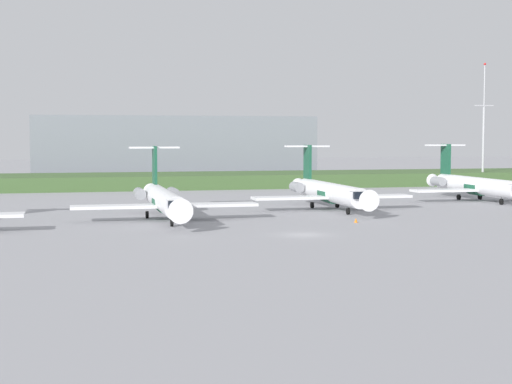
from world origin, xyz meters
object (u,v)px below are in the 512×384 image
at_px(safety_cone_front_marker, 356,220).
at_px(regional_jet_third, 164,199).
at_px(regional_jet_fourth, 329,191).
at_px(regional_jet_fifth, 475,185).
at_px(antenna_mast, 483,135).

bearing_deg(safety_cone_front_marker, regional_jet_third, 157.57).
bearing_deg(regional_jet_fourth, safety_cone_front_marker, -97.89).
relative_size(regional_jet_third, regional_jet_fourth, 1.00).
relative_size(regional_jet_fourth, regional_jet_fifth, 1.00).
distance_m(regional_jet_fourth, antenna_mast, 68.02).
xyz_separation_m(regional_jet_fourth, regional_jet_fifth, (27.69, 8.85, 0.00)).
bearing_deg(regional_jet_third, safety_cone_front_marker, -22.43).
bearing_deg(regional_jet_fifth, regional_jet_third, -161.70).
bearing_deg(safety_cone_front_marker, regional_jet_fourth, 82.11).
relative_size(regional_jet_fifth, antenna_mast, 1.20).
relative_size(regional_jet_fourth, antenna_mast, 1.20).
bearing_deg(regional_jet_fifth, regional_jet_fourth, -162.28).
distance_m(regional_jet_third, regional_jet_fourth, 25.83).
bearing_deg(regional_jet_fourth, regional_jet_third, -161.05).
xyz_separation_m(regional_jet_fourth, antenna_mast, (49.68, 45.76, 8.11)).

